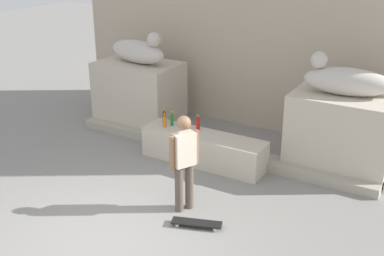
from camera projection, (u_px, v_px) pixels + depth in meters
The scene contains 14 objects.
ground_plane at pixel (101, 242), 7.35m from camera, with size 40.00×40.00×0.00m, color gray.
facade_wall at pixel (262, 9), 10.96m from camera, with size 9.44×0.60×5.48m, color #C0AF97.
pedestal_left at pixel (139, 94), 11.64m from camera, with size 1.92×1.27×1.51m, color beige.
pedestal_right at pixel (341, 132), 9.39m from camera, with size 1.92×1.27×1.51m, color beige.
statue_reclining_left at pixel (139, 51), 11.23m from camera, with size 1.67×0.83×0.78m.
statue_reclining_right at pixel (346, 80), 9.01m from camera, with size 1.66×0.78×0.78m.
ledge_block at pixel (203, 149), 9.77m from camera, with size 2.55×0.66×0.62m, color beige.
skater at pixel (184, 159), 7.90m from camera, with size 0.34×0.49×1.67m.
skateboard at pixel (197, 223), 7.72m from camera, with size 0.82×0.45×0.08m.
bottle_brown at pixel (164, 117), 10.23m from camera, with size 0.07×0.07×0.29m.
bottle_green at pixel (172, 120), 10.07m from camera, with size 0.07×0.07×0.30m.
bottle_orange at pixel (165, 121), 9.98m from camera, with size 0.07×0.07×0.29m.
bottle_red at pixel (198, 123), 9.86m from camera, with size 0.08×0.08×0.31m.
stair_step at pixel (215, 150), 10.24m from camera, with size 6.70×0.50×0.18m, color #A9A08F.
Camera 1 is at (4.32, -4.63, 4.34)m, focal length 45.74 mm.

